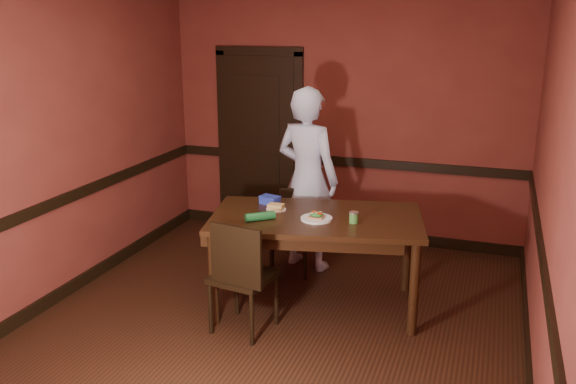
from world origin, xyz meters
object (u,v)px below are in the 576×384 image
Objects in this scene: person at (307,179)px; food_tub at (270,200)px; sandwich_plate at (316,217)px; dining_table at (316,261)px; cheese_saucer at (276,208)px; sauce_jar at (354,217)px; chair_near at (243,275)px; chair_far at (288,233)px.

food_tub is at bearing 91.29° from person.
person is 6.89× the size of sandwich_plate.
dining_table is at bearing 106.57° from sandwich_plate.
cheese_saucer is (-0.38, 0.04, 0.44)m from dining_table.
dining_table is at bearing 168.05° from sauce_jar.
sauce_jar is (0.77, 0.53, 0.40)m from chair_near.
sauce_jar is at bearing -58.83° from chair_far.
sauce_jar reaches higher than chair_far.
cheese_saucer is at bearing 171.37° from sauce_jar.
sandwich_plate is at bearing 125.88° from person.
sandwich_plate reaches higher than chair_far.
cheese_saucer reaches higher than chair_far.
sandwich_plate is at bearing -175.59° from sauce_jar.
sandwich_plate is at bearing -123.38° from chair_near.
person is at bearing 90.50° from food_tub.
cheese_saucer is at bearing -85.30° from chair_near.
sandwich_plate is (0.38, -0.95, -0.06)m from person.
person is 1.15m from sauce_jar.
chair_far reaches higher than dining_table.
person is 0.82m from cheese_saucer.
food_tub reaches higher than sandwich_plate.
dining_table is 0.45m from sandwich_plate.
sauce_jar is (0.31, 0.02, 0.03)m from sandwich_plate.
chair_far is (-0.46, 0.60, 0.00)m from dining_table.
cheese_saucer is at bearing 162.06° from dining_table.
dining_table is 9.97× the size of cheese_saucer.
food_tub reaches higher than cheese_saucer.
chair_far is 1.20m from chair_near.
cheese_saucer reaches higher than dining_table.
sauce_jar is (0.69, -0.93, -0.04)m from person.
food_tub is (-0.84, 0.27, -0.01)m from sauce_jar.
dining_table is 0.70m from food_tub.
person reaches higher than sandwich_plate.
chair_near reaches higher than dining_table.
dining_table is 0.97× the size of person.
dining_table is 1.86× the size of chair_near.
chair_near reaches higher than chair_far.
person is 0.68m from food_tub.
cheese_saucer is (0.08, -0.56, 0.44)m from chair_far.
chair_far is at bearing 125.14° from sandwich_plate.
food_tub reaches higher than chair_far.
person is 10.27× the size of cheese_saucer.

